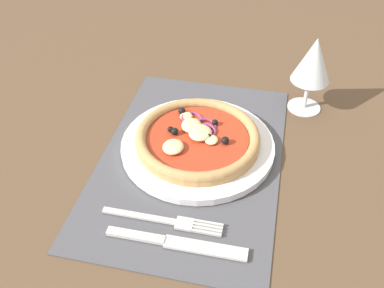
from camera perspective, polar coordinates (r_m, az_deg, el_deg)
The scene contains 7 objects.
ground_plane at distance 74.57cm, azimuth -0.12°, elevation -2.63°, with size 190.00×140.00×2.40cm, color brown.
placemat at distance 73.61cm, azimuth -0.12°, elevation -1.84°, with size 46.12×30.09×0.40cm, color #4C4C51.
plate at distance 74.66cm, azimuth 0.75°, elevation -0.21°, with size 26.36×26.36×1.33cm, color white.
pizza at distance 73.55cm, azimuth 0.73°, elevation 0.86°, with size 21.23×21.23×2.64cm.
fork at distance 63.90cm, azimuth -3.11°, elevation -10.10°, with size 2.20×18.00×0.44cm.
knife at distance 61.46cm, azimuth -1.92°, elevation -12.91°, with size 2.12×20.02×0.62cm.
wine_glass at distance 82.47cm, azimuth 15.67°, elevation 10.33°, with size 7.20×7.20×14.90cm.
Camera 1 is at (52.54, 11.76, 50.39)cm, focal length 40.49 mm.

